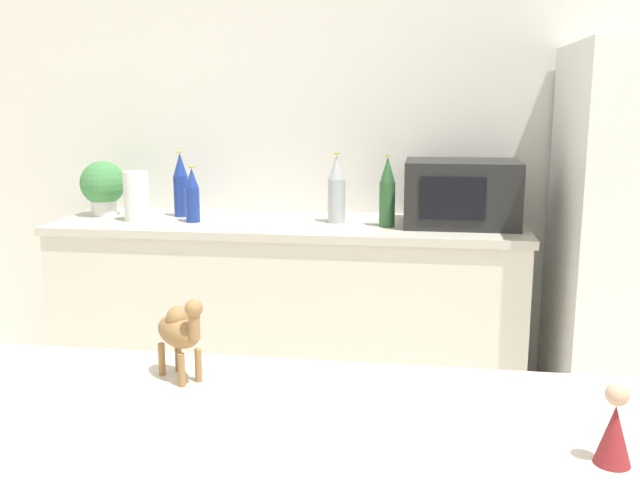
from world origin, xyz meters
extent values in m
cube|color=white|center=(0.00, 2.73, 1.27)|extent=(8.00, 0.06, 2.55)
cube|color=silver|center=(-0.43, 2.40, 0.45)|extent=(2.05, 0.60, 0.89)
cube|color=beige|center=(-0.43, 2.40, 0.91)|extent=(2.08, 0.63, 0.03)
cube|color=beige|center=(-0.01, 0.34, 0.95)|extent=(2.10, 0.54, 0.03)
cylinder|color=silver|center=(-1.32, 2.45, 0.96)|extent=(0.12, 0.12, 0.07)
sphere|color=#478E4C|center=(-1.32, 2.45, 1.08)|extent=(0.21, 0.21, 0.21)
cylinder|color=white|center=(-1.11, 2.33, 1.04)|extent=(0.11, 0.11, 0.22)
cube|color=black|center=(0.33, 2.42, 1.07)|extent=(0.48, 0.36, 0.28)
cube|color=black|center=(0.29, 2.24, 1.07)|extent=(0.26, 0.01, 0.17)
cylinder|color=navy|center=(-0.95, 2.48, 1.02)|extent=(0.07, 0.07, 0.19)
cone|color=navy|center=(-0.95, 2.48, 1.17)|extent=(0.07, 0.07, 0.11)
cylinder|color=gold|center=(-0.95, 2.48, 1.22)|extent=(0.02, 0.02, 0.01)
cylinder|color=#2D6033|center=(0.01, 2.34, 1.02)|extent=(0.07, 0.07, 0.19)
cone|color=#2D6033|center=(0.01, 2.34, 1.17)|extent=(0.06, 0.06, 0.11)
cylinder|color=gold|center=(0.01, 2.34, 1.23)|extent=(0.02, 0.02, 0.01)
cylinder|color=navy|center=(-0.85, 2.33, 1.00)|extent=(0.06, 0.06, 0.15)
cone|color=navy|center=(-0.85, 2.33, 1.12)|extent=(0.06, 0.06, 0.09)
cylinder|color=gold|center=(-0.85, 2.33, 1.17)|extent=(0.02, 0.02, 0.01)
cylinder|color=#B2B7BC|center=(-0.21, 2.41, 1.02)|extent=(0.08, 0.08, 0.19)
cone|color=#B2B7BC|center=(-0.21, 2.41, 1.17)|extent=(0.07, 0.07, 0.11)
cylinder|color=gold|center=(-0.21, 2.41, 1.23)|extent=(0.03, 0.03, 0.01)
ellipsoid|color=olive|center=(-0.26, 0.48, 1.05)|extent=(0.12, 0.12, 0.06)
sphere|color=olive|center=(-0.26, 0.48, 1.08)|extent=(0.04, 0.04, 0.04)
cylinder|color=olive|center=(-0.21, 0.45, 1.08)|extent=(0.02, 0.02, 0.06)
sphere|color=olive|center=(-0.21, 0.45, 1.11)|extent=(0.03, 0.03, 0.03)
cylinder|color=olive|center=(-0.22, 0.47, 0.99)|extent=(0.01, 0.01, 0.06)
cylinder|color=olive|center=(-0.24, 0.45, 0.99)|extent=(0.01, 0.01, 0.06)
cylinder|color=olive|center=(-0.27, 0.52, 0.99)|extent=(0.01, 0.01, 0.06)
cylinder|color=olive|center=(-0.29, 0.49, 0.99)|extent=(0.01, 0.01, 0.06)
cone|color=maroon|center=(0.44, 0.27, 1.01)|extent=(0.05, 0.05, 0.09)
sphere|color=tan|center=(0.44, 0.27, 1.07)|extent=(0.03, 0.03, 0.03)
camera|label=1|loc=(0.17, -0.68, 1.46)|focal=40.00mm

